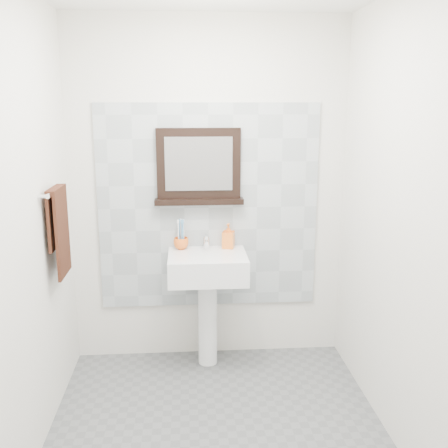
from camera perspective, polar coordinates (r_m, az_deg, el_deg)
The scene contains 13 objects.
floor at distance 3.28m, azimuth -0.60°, elevation -22.32°, with size 2.00×2.20×0.01m, color slate.
back_wall at distance 3.83m, azimuth -1.71°, elevation 3.31°, with size 2.00×0.01×2.50m, color silver.
front_wall at distance 1.71m, azimuth 1.71°, elevation -9.40°, with size 2.00×0.01×2.50m, color silver.
left_wall at distance 2.87m, azimuth -21.02°, elevation -0.91°, with size 0.01×2.20×2.50m, color silver.
right_wall at distance 2.98m, azimuth 18.88°, elevation -0.23°, with size 0.01×2.20×2.50m, color silver.
splashback at distance 3.83m, azimuth -1.69°, elevation 1.81°, with size 1.60×0.02×1.50m, color #A7B0B5.
pedestal_sink at distance 3.75m, azimuth -1.81°, elevation -5.96°, with size 0.55×0.44×0.96m.
toothbrush_cup at distance 3.81m, azimuth -4.70°, elevation -2.11°, with size 0.11×0.11×0.09m, color orange.
toothbrushes at distance 3.79m, azimuth -4.68°, elevation -0.94°, with size 0.05×0.04×0.21m.
soap_dispenser at distance 3.82m, azimuth 0.47°, elevation -1.30°, with size 0.08×0.08×0.18m, color #FF4E1E.
framed_mirror at distance 3.76m, azimuth -2.77°, elevation 6.08°, with size 0.64×0.11×0.54m.
towel_bar at distance 3.31m, azimuth -17.90°, elevation 3.47°, with size 0.07×0.40×0.03m.
hand_towel at distance 3.35m, azimuth -17.53°, elevation -0.07°, with size 0.06×0.30×0.55m.
Camera 1 is at (-0.17, -2.67, 1.90)m, focal length 42.00 mm.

